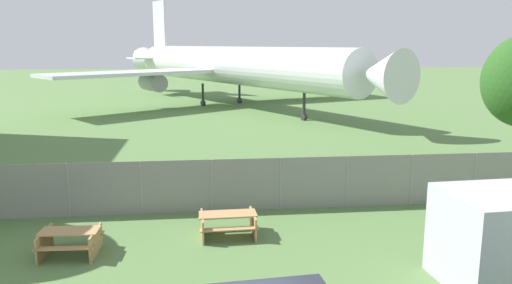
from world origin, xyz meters
name	(u,v)px	position (x,y,z in m)	size (l,w,h in m)	color
perimeter_fence	(212,186)	(0.00, 10.69, 0.99)	(56.07, 0.07, 1.98)	gray
airplane	(228,66)	(2.34, 42.87, 3.99)	(32.95, 39.47, 11.27)	silver
picnic_bench_near_cabin	(70,240)	(-4.23, 7.28, 0.47)	(1.74, 1.48, 0.76)	tan
picnic_bench_open_grass	(228,222)	(0.45, 8.25, 0.48)	(1.89, 1.46, 0.76)	tan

